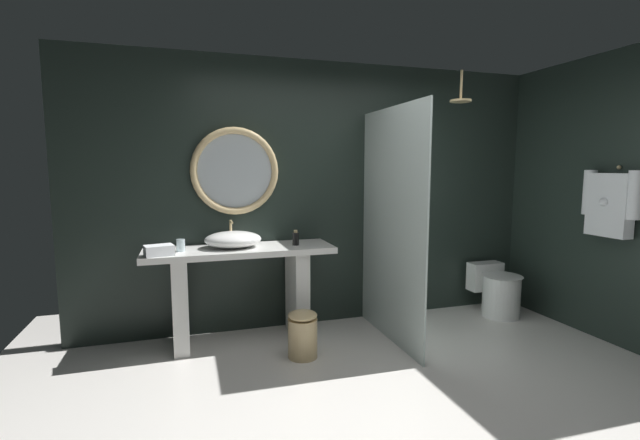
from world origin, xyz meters
name	(u,v)px	position (x,y,z in m)	size (l,w,h in m)	color
ground_plane	(412,419)	(0.00, 0.00, 0.00)	(5.76, 5.76, 0.00)	silver
back_wall_panel	(322,195)	(0.00, 1.90, 1.30)	(4.80, 0.10, 2.60)	#1E2823
side_wall_right	(603,198)	(2.35, 0.76, 1.30)	(0.10, 2.47, 2.60)	#1E2823
vanity_counter	(241,282)	(-0.87, 1.57, 0.55)	(1.66, 0.53, 0.87)	silver
vessel_sink	(233,239)	(-0.93, 1.59, 0.94)	(0.50, 0.41, 0.23)	white
tumbler_cup	(181,245)	(-1.37, 1.53, 0.92)	(0.07, 0.07, 0.10)	silver
soap_dispenser	(296,238)	(-0.37, 1.54, 0.93)	(0.06, 0.06, 0.14)	black
round_wall_mirror	(235,171)	(-0.87, 1.81, 1.54)	(0.81, 0.06, 0.81)	#D6B77F
shower_glass_panel	(391,226)	(0.44, 1.23, 1.05)	(0.02, 1.24, 2.11)	silver
rain_shower_head	(461,98)	(1.25, 1.42, 2.24)	(0.20, 0.20, 0.30)	#D6B77F
hanging_bathrobe	(610,202)	(2.21, 0.57, 1.28)	(0.20, 0.53, 0.62)	#D6B77F
toilet	(497,291)	(1.85, 1.49, 0.26)	(0.40, 0.58, 0.53)	white
waste_bin	(303,334)	(-0.43, 1.08, 0.20)	(0.25, 0.25, 0.40)	#D6B77F
folded_hand_towel	(159,250)	(-1.54, 1.40, 0.91)	(0.22, 0.15, 0.09)	white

